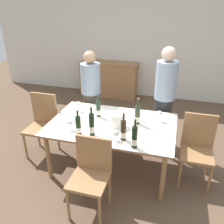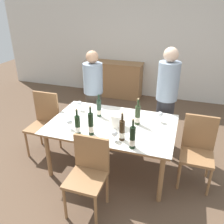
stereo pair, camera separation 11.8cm
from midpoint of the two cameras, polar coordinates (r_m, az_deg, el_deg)
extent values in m
plane|color=brown|center=(3.68, 0.94, -12.77)|extent=(12.00, 12.00, 0.00)
cube|color=silver|center=(5.92, 10.21, 16.72)|extent=(8.00, 0.10, 2.80)
cube|color=#996B42|center=(6.05, 0.94, 7.80)|extent=(1.40, 0.44, 0.85)
cube|color=#996B42|center=(5.93, 0.97, 11.80)|extent=(1.45, 0.46, 0.02)
cylinder|color=#996B42|center=(3.41, -14.11, -10.08)|extent=(0.06, 0.06, 0.68)
cylinder|color=#996B42|center=(3.01, 12.84, -15.54)|extent=(0.06, 0.06, 0.68)
cylinder|color=#996B42|center=(4.10, -7.38, -2.91)|extent=(0.06, 0.06, 0.68)
cylinder|color=#996B42|center=(3.77, 14.47, -6.35)|extent=(0.06, 0.06, 0.68)
cube|color=#996B42|center=(3.29, 1.03, -3.21)|extent=(1.70, 1.10, 0.04)
cube|color=white|center=(3.28, 1.03, -2.89)|extent=(1.73, 1.13, 0.01)
cylinder|color=white|center=(3.19, 2.31, -1.95)|extent=(0.18, 0.18, 0.18)
cylinder|color=white|center=(3.15, 2.34, -0.61)|extent=(0.19, 0.19, 0.01)
cylinder|color=black|center=(2.72, 6.20, -6.17)|extent=(0.07, 0.07, 0.27)
cylinder|color=silver|center=(2.76, 6.14, -7.23)|extent=(0.07, 0.07, 0.08)
cylinder|color=black|center=(2.63, 6.38, -2.81)|extent=(0.02, 0.02, 0.09)
cylinder|color=tan|center=(2.61, 6.44, -1.78)|extent=(0.02, 0.02, 0.02)
cylinder|color=black|center=(3.01, -7.17, -3.14)|extent=(0.07, 0.07, 0.25)
cylinder|color=white|center=(3.04, -7.11, -4.05)|extent=(0.07, 0.07, 0.07)
cylinder|color=black|center=(2.93, -7.34, -0.27)|extent=(0.03, 0.03, 0.09)
cylinder|color=tan|center=(2.91, -7.40, 0.64)|extent=(0.02, 0.02, 0.02)
cylinder|color=#1E3323|center=(3.44, -2.17, 0.86)|extent=(0.07, 0.07, 0.25)
cylinder|color=silver|center=(3.46, -2.15, 0.04)|extent=(0.07, 0.07, 0.07)
cylinder|color=#1E3323|center=(3.37, -2.21, 3.46)|extent=(0.03, 0.03, 0.09)
cylinder|color=#28381E|center=(3.24, 7.21, -0.82)|extent=(0.07, 0.07, 0.27)
cylinder|color=silver|center=(3.26, 7.15, -1.74)|extent=(0.08, 0.08, 0.07)
cylinder|color=#28381E|center=(3.16, 7.39, 2.15)|extent=(0.03, 0.03, 0.10)
cylinder|color=tan|center=(3.14, 7.45, 3.11)|extent=(0.02, 0.02, 0.02)
cylinder|color=#332314|center=(2.87, 3.61, -4.49)|extent=(0.07, 0.07, 0.26)
cylinder|color=silver|center=(2.90, 3.58, -5.46)|extent=(0.07, 0.07, 0.07)
cylinder|color=#332314|center=(2.78, 3.71, -1.32)|extent=(0.03, 0.03, 0.10)
cylinder|color=tan|center=(2.76, 3.74, -0.26)|extent=(0.02, 0.02, 0.02)
cylinder|color=black|center=(2.97, -3.97, -2.96)|extent=(0.07, 0.07, 0.30)
cylinder|color=silver|center=(3.00, -3.93, -4.04)|extent=(0.07, 0.07, 0.08)
cylinder|color=black|center=(2.88, -4.09, 0.38)|extent=(0.03, 0.03, 0.09)
cylinder|color=tan|center=(2.86, -4.12, 1.32)|extent=(0.02, 0.02, 0.02)
cylinder|color=white|center=(3.19, -8.97, -3.98)|extent=(0.07, 0.07, 0.00)
cylinder|color=white|center=(3.18, -9.02, -3.38)|extent=(0.01, 0.01, 0.07)
sphere|color=white|center=(3.15, -9.10, -2.37)|extent=(0.08, 0.08, 0.08)
cylinder|color=white|center=(3.70, -6.83, 0.49)|extent=(0.07, 0.07, 0.00)
cylinder|color=white|center=(3.68, -6.86, 1.07)|extent=(0.01, 0.01, 0.08)
sphere|color=white|center=(3.65, -6.92, 2.03)|extent=(0.08, 0.08, 0.08)
cylinder|color=white|center=(2.91, 1.79, -6.81)|extent=(0.06, 0.06, 0.00)
cylinder|color=white|center=(2.90, 1.80, -6.24)|extent=(0.01, 0.01, 0.06)
sphere|color=white|center=(2.86, 1.81, -5.22)|extent=(0.08, 0.08, 0.08)
cylinder|color=white|center=(3.41, 12.30, -2.24)|extent=(0.06, 0.06, 0.00)
cylinder|color=white|center=(3.39, 12.37, -1.61)|extent=(0.01, 0.01, 0.08)
sphere|color=white|center=(3.36, 12.48, -0.58)|extent=(0.08, 0.08, 0.08)
cylinder|color=#996B42|center=(3.96, -18.96, -7.42)|extent=(0.03, 0.03, 0.44)
cylinder|color=#996B42|center=(3.77, -14.36, -8.56)|extent=(0.03, 0.03, 0.44)
cylinder|color=#996B42|center=(4.21, -16.06, -4.88)|extent=(0.03, 0.03, 0.44)
cylinder|color=#996B42|center=(4.03, -11.64, -5.81)|extent=(0.03, 0.03, 0.44)
cube|color=#996B42|center=(3.87, -15.66, -3.66)|extent=(0.42, 0.42, 0.04)
cube|color=#996B42|center=(3.89, -14.63, 1.12)|extent=(0.42, 0.04, 0.51)
cylinder|color=#996B42|center=(2.87, -10.03, -20.93)|extent=(0.03, 0.03, 0.45)
cylinder|color=#996B42|center=(2.76, -2.60, -22.96)|extent=(0.03, 0.03, 0.45)
cylinder|color=#996B42|center=(3.10, -6.78, -16.33)|extent=(0.03, 0.03, 0.45)
cylinder|color=#996B42|center=(3.00, 0.00, -17.92)|extent=(0.03, 0.03, 0.45)
cube|color=#996B42|center=(2.76, -5.05, -15.93)|extent=(0.42, 0.42, 0.04)
cube|color=#996B42|center=(2.75, -3.67, -9.80)|extent=(0.42, 0.04, 0.43)
cylinder|color=#996B42|center=(3.31, 16.81, -14.60)|extent=(0.03, 0.03, 0.42)
cylinder|color=#996B42|center=(3.35, 23.33, -15.33)|extent=(0.03, 0.03, 0.42)
cylinder|color=#996B42|center=(3.61, 17.12, -10.90)|extent=(0.03, 0.03, 0.42)
cylinder|color=#996B42|center=(3.64, 23.02, -11.60)|extent=(0.03, 0.03, 0.42)
cube|color=#996B42|center=(3.34, 20.67, -10.00)|extent=(0.42, 0.42, 0.04)
cube|color=#996B42|center=(3.37, 21.32, -4.53)|extent=(0.42, 0.04, 0.48)
cylinder|color=#51473D|center=(4.28, -3.51, -0.41)|extent=(0.28, 0.28, 0.82)
cylinder|color=#8C9EB2|center=(4.03, -3.77, 8.10)|extent=(0.33, 0.33, 0.51)
sphere|color=tan|center=(3.93, -3.92, 13.07)|extent=(0.21, 0.21, 0.21)
cylinder|color=#2D2D33|center=(4.03, 13.15, -2.59)|extent=(0.28, 0.28, 0.85)
cylinder|color=#8C9EB2|center=(3.75, 14.25, 7.18)|extent=(0.33, 0.33, 0.59)
sphere|color=beige|center=(3.64, 14.96, 13.21)|extent=(0.22, 0.22, 0.22)
camera|label=1|loc=(0.06, -88.94, 0.51)|focal=38.00mm
camera|label=2|loc=(0.06, 91.06, -0.51)|focal=38.00mm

